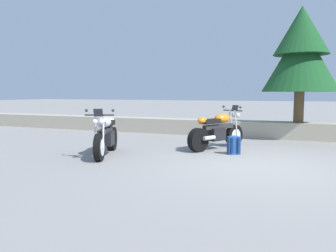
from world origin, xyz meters
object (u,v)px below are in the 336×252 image
Objects in this scene: pine_tree_far_left at (301,51)px; motorcycle_orange_centre at (218,131)px; rider_backpack at (234,144)px; motorcycle_silver_near_left at (106,136)px.

motorcycle_orange_centre is at bearing -124.46° from pine_tree_far_left.
motorcycle_silver_near_left is at bearing -155.78° from rider_backpack.
pine_tree_far_left reaches higher than rider_backpack.
motorcycle_orange_centre is 0.50× the size of pine_tree_far_left.
rider_backpack is (2.89, 1.30, -0.24)m from motorcycle_silver_near_left.
rider_backpack is at bearing 24.22° from motorcycle_silver_near_left.
motorcycle_silver_near_left is 3.03m from motorcycle_orange_centre.
pine_tree_far_left is (1.49, 3.60, 2.64)m from rider_backpack.
motorcycle_silver_near_left reaches higher than rider_backpack.
motorcycle_silver_near_left is 3.18m from rider_backpack.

